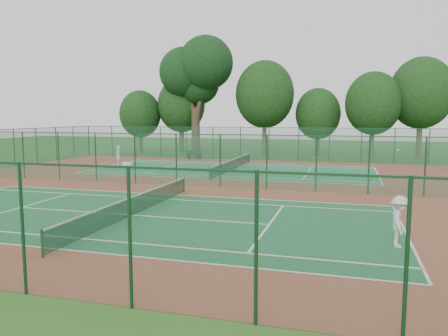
{
  "coord_description": "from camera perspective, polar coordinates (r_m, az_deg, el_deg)",
  "views": [
    {
      "loc": [
        9.58,
        -27.14,
        4.66
      ],
      "look_at": [
        2.53,
        -2.56,
        1.6
      ],
      "focal_mm": 35.0,
      "sensor_mm": 36.0,
      "label": 1
    }
  ],
  "objects": [
    {
      "name": "stray_ball_a",
      "position": [
        27.26,
        11.24,
        -3.05
      ],
      "size": [
        0.08,
        0.08,
        0.08
      ],
      "primitive_type": "sphere",
      "color": "#F4F038",
      "rests_on": "red_pad"
    },
    {
      "name": "player_far",
      "position": [
        42.47,
        -13.66,
        1.61
      ],
      "size": [
        0.66,
        0.79,
        1.84
      ],
      "primitive_type": "imported",
      "rotation": [
        0.0,
        0.0,
        -1.19
      ],
      "color": "silver",
      "rests_on": "court_far"
    },
    {
      "name": "trash_bin",
      "position": [
        47.7,
        -3.66,
        1.72
      ],
      "size": [
        0.6,
        0.6,
        0.83
      ],
      "primitive_type": "cylinder",
      "rotation": [
        0.0,
        0.0,
        -0.36
      ],
      "color": "slate",
      "rests_on": "red_pad"
    },
    {
      "name": "ground",
      "position": [
        29.15,
        -3.4,
        -2.39
      ],
      "size": [
        120.0,
        120.0,
        0.0
      ],
      "primitive_type": "plane",
      "color": "#26531A",
      "rests_on": "ground"
    },
    {
      "name": "tennis_net_near",
      "position": [
        20.92,
        -11.64,
        -4.66
      ],
      "size": [
        0.1,
        12.9,
        0.97
      ],
      "color": "#13341D",
      "rests_on": "ground"
    },
    {
      "name": "tennis_net_far",
      "position": [
        37.61,
        1.15,
        0.54
      ],
      "size": [
        0.1,
        12.9,
        0.97
      ],
      "color": "#12311E",
      "rests_on": "ground"
    },
    {
      "name": "stray_ball_b",
      "position": [
        27.02,
        8.62,
        -3.09
      ],
      "size": [
        0.06,
        0.06,
        0.06
      ],
      "primitive_type": "sphere",
      "color": "#CAD531",
      "rests_on": "red_pad"
    },
    {
      "name": "fence_north",
      "position": [
        46.23,
        4.01,
        3.21
      ],
      "size": [
        40.0,
        0.09,
        3.5
      ],
      "color": "#1B5334",
      "rests_on": "ground"
    },
    {
      "name": "player_near",
      "position": [
        16.72,
        21.93,
        -6.51
      ],
      "size": [
        0.74,
        1.22,
        1.85
      ],
      "primitive_type": "imported",
      "rotation": [
        0.0,
        0.0,
        1.53
      ],
      "color": "white",
      "rests_on": "court_near"
    },
    {
      "name": "fence_divider",
      "position": [
        28.92,
        -3.42,
        1.06
      ],
      "size": [
        40.0,
        0.09,
        3.5
      ],
      "color": "#194D33",
      "rests_on": "ground"
    },
    {
      "name": "kit_bag",
      "position": [
        42.1,
        -12.52,
        0.54
      ],
      "size": [
        0.88,
        0.37,
        0.32
      ],
      "primitive_type": "cube",
      "rotation": [
        0.0,
        0.0,
        0.05
      ],
      "color": "white",
      "rests_on": "red_pad"
    },
    {
      "name": "court_near",
      "position": [
        21.03,
        -11.61,
        -6.07
      ],
      "size": [
        23.77,
        10.97,
        0.01
      ],
      "primitive_type": "cube",
      "color": "#1A5533",
      "rests_on": "red_pad"
    },
    {
      "name": "bench",
      "position": [
        47.0,
        -3.95,
        1.74
      ],
      "size": [
        1.58,
        0.52,
        0.96
      ],
      "rotation": [
        0.0,
        0.0,
        0.05
      ],
      "color": "black",
      "rests_on": "red_pad"
    },
    {
      "name": "stray_ball_c",
      "position": [
        28.36,
        -2.08,
        -2.55
      ],
      "size": [
        0.06,
        0.06,
        0.06
      ],
      "primitive_type": "sphere",
      "color": "yellow",
      "rests_on": "red_pad"
    },
    {
      "name": "big_tree",
      "position": [
        53.5,
        -3.61,
        12.49
      ],
      "size": [
        9.16,
        6.7,
        14.07
      ],
      "color": "#35281D",
      "rests_on": "ground"
    },
    {
      "name": "court_far",
      "position": [
        37.67,
        1.14,
        -0.26
      ],
      "size": [
        23.77,
        10.97,
        0.01
      ],
      "primitive_type": "cube",
      "color": "#226C44",
      "rests_on": "red_pad"
    },
    {
      "name": "evergreen_row",
      "position": [
        52.39,
        5.96,
        1.68
      ],
      "size": [
        39.0,
        5.0,
        12.0
      ],
      "primitive_type": null,
      "color": "black",
      "rests_on": "ground"
    },
    {
      "name": "red_pad",
      "position": [
        29.15,
        -3.4,
        -2.38
      ],
      "size": [
        40.0,
        36.0,
        0.01
      ],
      "primitive_type": "cube",
      "color": "brown",
      "rests_on": "ground"
    }
  ]
}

